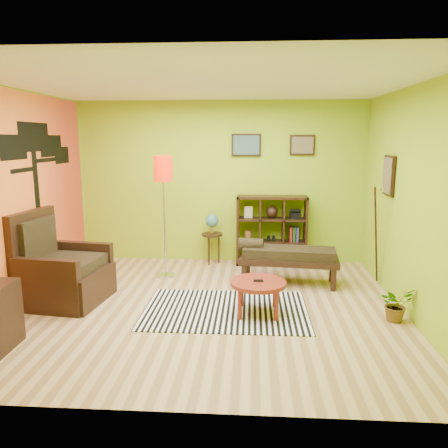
# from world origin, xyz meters

# --- Properties ---
(ground) EXTENTS (5.00, 5.00, 0.00)m
(ground) POSITION_xyz_m (0.00, 0.00, 0.00)
(ground) COLOR tan
(ground) RESTS_ON ground
(room_shell) EXTENTS (5.04, 4.54, 2.82)m
(room_shell) POSITION_xyz_m (-0.09, 0.01, 1.80)
(room_shell) COLOR #98BF1D
(room_shell) RESTS_ON ground
(zebra_rug) EXTENTS (2.08, 1.42, 0.01)m
(zebra_rug) POSITION_xyz_m (0.24, -0.11, 0.01)
(zebra_rug) COLOR white
(zebra_rug) RESTS_ON ground
(coffee_table) EXTENTS (0.69, 0.69, 0.45)m
(coffee_table) POSITION_xyz_m (0.65, -0.19, 0.37)
(coffee_table) COLOR maroon
(coffee_table) RESTS_ON ground
(armchair) EXTENTS (1.13, 1.13, 1.22)m
(armchair) POSITION_xyz_m (-1.99, 0.09, 0.37)
(armchair) COLOR black
(armchair) RESTS_ON ground
(floor_lamp) EXTENTS (0.29, 0.29, 1.90)m
(floor_lamp) POSITION_xyz_m (-0.80, 1.22, 1.54)
(floor_lamp) COLOR silver
(floor_lamp) RESTS_ON ground
(globe_table) EXTENTS (0.36, 0.36, 0.88)m
(globe_table) POSITION_xyz_m (-0.13, 2.01, 0.67)
(globe_table) COLOR black
(globe_table) RESTS_ON ground
(cube_shelf) EXTENTS (1.20, 0.35, 1.20)m
(cube_shelf) POSITION_xyz_m (0.91, 2.03, 0.60)
(cube_shelf) COLOR black
(cube_shelf) RESTS_ON ground
(bench) EXTENTS (1.52, 0.68, 0.68)m
(bench) POSITION_xyz_m (1.08, 1.01, 0.43)
(bench) COLOR black
(bench) RESTS_ON ground
(potted_plant) EXTENTS (0.51, 0.54, 0.33)m
(potted_plant) POSITION_xyz_m (2.30, -0.29, 0.16)
(potted_plant) COLOR #26661E
(potted_plant) RESTS_ON ground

